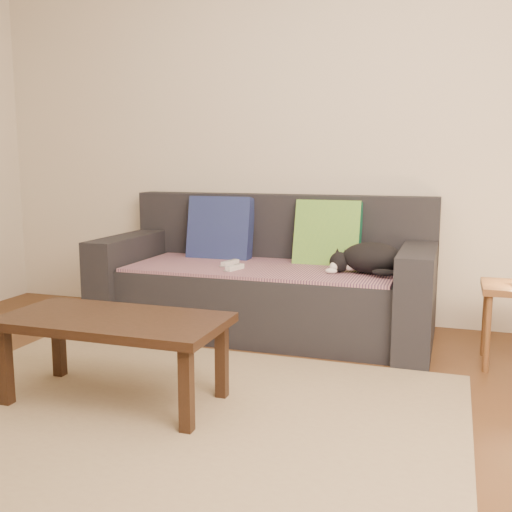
# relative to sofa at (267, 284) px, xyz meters

# --- Properties ---
(ground) EXTENTS (4.50, 4.50, 0.00)m
(ground) POSITION_rel_sofa_xyz_m (0.00, -1.57, -0.31)
(ground) COLOR brown
(ground) RESTS_ON ground
(back_wall) EXTENTS (4.50, 0.04, 2.60)m
(back_wall) POSITION_rel_sofa_xyz_m (0.00, 0.43, 0.99)
(back_wall) COLOR beige
(back_wall) RESTS_ON ground
(sofa) EXTENTS (2.10, 0.94, 0.87)m
(sofa) POSITION_rel_sofa_xyz_m (0.00, 0.00, 0.00)
(sofa) COLOR #232328
(sofa) RESTS_ON ground
(throw_blanket) EXTENTS (1.66, 0.74, 0.02)m
(throw_blanket) POSITION_rel_sofa_xyz_m (0.00, -0.09, 0.12)
(throw_blanket) COLOR #3D2648
(throw_blanket) RESTS_ON sofa
(cushion_navy) EXTENTS (0.45, 0.20, 0.46)m
(cushion_navy) POSITION_rel_sofa_xyz_m (-0.39, 0.17, 0.32)
(cushion_navy) COLOR #161250
(cushion_navy) RESTS_ON throw_blanket
(cushion_green) EXTENTS (0.42, 0.21, 0.44)m
(cushion_green) POSITION_rel_sofa_xyz_m (0.36, 0.17, 0.32)
(cushion_green) COLOR #0E5A40
(cushion_green) RESTS_ON throw_blanket
(cat) EXTENTS (0.48, 0.38, 0.18)m
(cat) POSITION_rel_sofa_xyz_m (0.67, -0.12, 0.22)
(cat) COLOR black
(cat) RESTS_ON throw_blanket
(wii_remote_a) EXTENTS (0.07, 0.15, 0.03)m
(wii_remote_a) POSITION_rel_sofa_xyz_m (-0.21, -0.13, 0.15)
(wii_remote_a) COLOR white
(wii_remote_a) RESTS_ON throw_blanket
(wii_remote_b) EXTENTS (0.08, 0.15, 0.03)m
(wii_remote_b) POSITION_rel_sofa_xyz_m (-0.12, -0.27, 0.15)
(wii_remote_b) COLOR white
(wii_remote_b) RESTS_ON throw_blanket
(rug) EXTENTS (2.50, 1.80, 0.01)m
(rug) POSITION_rel_sofa_xyz_m (0.00, -1.42, -0.30)
(rug) COLOR tan
(rug) RESTS_ON ground
(coffee_table) EXTENTS (1.01, 0.51, 0.40)m
(coffee_table) POSITION_rel_sofa_xyz_m (-0.30, -1.36, 0.04)
(coffee_table) COLOR #321D13
(coffee_table) RESTS_ON rug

